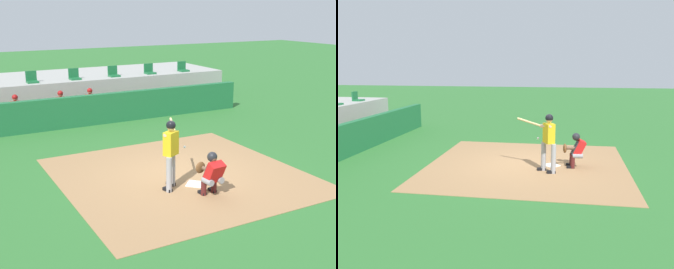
% 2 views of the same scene
% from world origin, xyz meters
% --- Properties ---
extents(ground_plane, '(80.00, 80.00, 0.00)m').
position_xyz_m(ground_plane, '(0.00, 0.00, 0.00)').
color(ground_plane, '#2D6B2D').
extents(dirt_infield, '(6.40, 6.40, 0.01)m').
position_xyz_m(dirt_infield, '(0.00, 0.00, 0.01)').
color(dirt_infield, '#9E754C').
rests_on(dirt_infield, ground).
extents(home_plate, '(0.62, 0.62, 0.02)m').
position_xyz_m(home_plate, '(0.00, -0.80, 0.02)').
color(home_plate, white).
rests_on(home_plate, dirt_infield).
extents(batter_at_plate, '(0.83, 1.29, 1.80)m').
position_xyz_m(batter_at_plate, '(-0.68, -0.71, 1.04)').
color(batter_at_plate, '#99999E').
rests_on(batter_at_plate, ground).
extents(catcher_crouched, '(0.51, 1.57, 1.13)m').
position_xyz_m(catcher_crouched, '(-0.03, -1.56, 0.61)').
color(catcher_crouched, gray).
rests_on(catcher_crouched, ground).
extents(dugout_wall, '(13.00, 0.30, 1.20)m').
position_xyz_m(dugout_wall, '(0.00, 6.50, 0.60)').
color(dugout_wall, '#1E6638').
rests_on(dugout_wall, ground).
extents(stadium_seat_6, '(0.46, 0.46, 0.48)m').
position_xyz_m(stadium_seat_6, '(5.57, 9.38, 1.53)').
color(stadium_seat_6, '#196033').
rests_on(stadium_seat_6, stands_platform).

